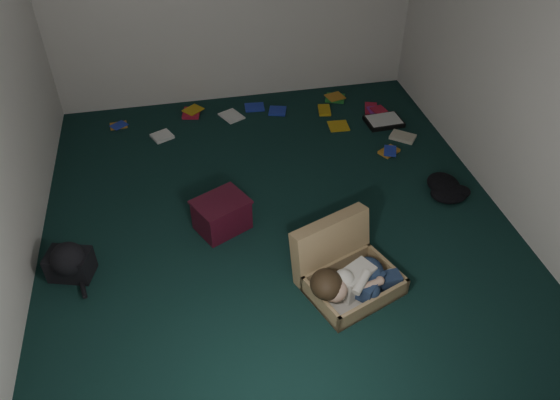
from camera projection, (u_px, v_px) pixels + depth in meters
name	position (u px, v px, depth m)	size (l,w,h in m)	color
floor	(276.00, 220.00, 4.80)	(4.50, 4.50, 0.00)	black
wall_front	(383.00, 340.00, 2.28)	(4.50, 4.50, 0.00)	white
wall_right	(525.00, 62.00, 4.29)	(4.50, 4.50, 0.00)	white
suitcase	(344.00, 268.00, 4.16)	(0.86, 0.85, 0.49)	tan
person	(354.00, 281.00, 4.00)	(0.74, 0.38, 0.30)	silver
maroon_bin	(222.00, 215.00, 4.63)	(0.54, 0.50, 0.30)	#400D1B
backpack	(70.00, 263.00, 4.23)	(0.41, 0.33, 0.24)	black
clothing_pile	(454.00, 186.00, 5.06)	(0.44, 0.36, 0.14)	black
paper_tray	(384.00, 121.00, 6.01)	(0.40, 0.31, 0.05)	black
book_scatter	(290.00, 119.00, 6.08)	(3.17, 1.44, 0.02)	orange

